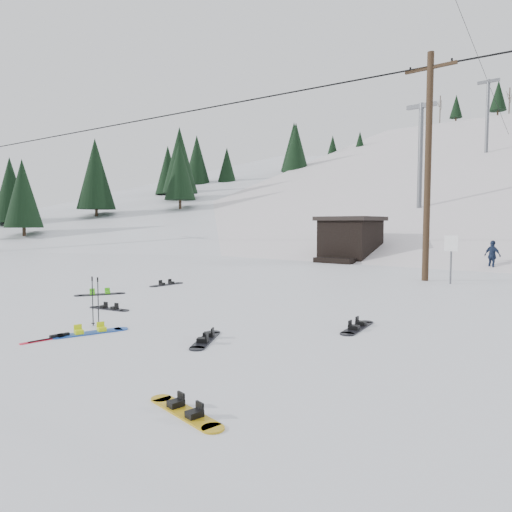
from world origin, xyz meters
The scene contains 18 objects.
ground centered at (0.00, 0.00, 0.00)m, with size 200.00×200.00×0.00m, color silver.
ridge_left centered at (-36.00, 48.00, -11.00)m, with size 34.00×85.00×38.00m, color silver.
treeline_left centered at (-34.00, 40.00, 0.00)m, with size 20.00×64.00×10.00m, color black, non-canonical shape.
utility_pole centered at (2.00, 14.00, 4.68)m, with size 2.00×0.26×9.00m.
trail_sign centered at (3.10, 13.58, 1.27)m, with size 0.50×0.09×1.85m.
lift_hut centered at (-5.00, 20.94, 1.36)m, with size 3.40×4.10×2.75m.
lift_tower_near centered at (-4.00, 30.00, 7.86)m, with size 2.20×0.36×8.00m.
lift_tower_mid centered at (-4.00, 50.00, 14.36)m, with size 2.20×0.36×8.00m.
hero_snowboard centered at (-0.33, 0.56, 0.03)m, with size 0.67×1.52×0.11m.
hero_skis centered at (-0.48, -0.02, 0.02)m, with size 0.22×1.51×0.08m.
ski_poles centered at (-0.83, 1.00, 0.57)m, with size 0.31×0.08×1.11m.
board_scatter_a centered at (-2.42, 2.36, 0.02)m, with size 1.32×0.47×0.09m.
board_scatter_b centered at (-5.06, 6.53, 0.03)m, with size 0.30×1.54×0.11m.
board_scatter_c centered at (-4.86, 3.61, 0.03)m, with size 0.90×1.43×0.11m.
board_scatter_d centered at (1.96, 1.67, 0.03)m, with size 0.94×1.38×0.11m.
board_scatter_e centered at (4.23, -0.91, 0.03)m, with size 1.39×0.45×0.10m.
board_scatter_f centered at (3.78, 4.52, 0.03)m, with size 0.50×1.62×0.11m.
skier_navy centered at (3.24, 19.83, 0.75)m, with size 0.88×0.36×1.50m, color #1A2641.
Camera 1 is at (8.28, -4.51, 2.28)m, focal length 32.00 mm.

